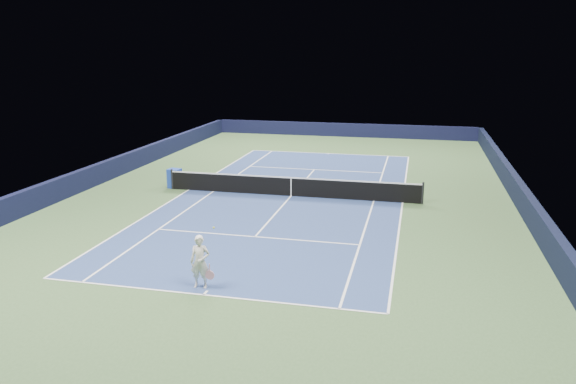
# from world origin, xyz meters

# --- Properties ---
(ground) EXTENTS (40.00, 40.00, 0.00)m
(ground) POSITION_xyz_m (0.00, 0.00, 0.00)
(ground) COLOR #36522C
(ground) RESTS_ON ground
(wall_far) EXTENTS (22.00, 0.35, 1.10)m
(wall_far) POSITION_xyz_m (0.00, 19.82, 0.55)
(wall_far) COLOR black
(wall_far) RESTS_ON ground
(wall_right) EXTENTS (0.35, 40.00, 1.10)m
(wall_right) POSITION_xyz_m (10.82, 0.00, 0.55)
(wall_right) COLOR black
(wall_right) RESTS_ON ground
(wall_left) EXTENTS (0.35, 40.00, 1.10)m
(wall_left) POSITION_xyz_m (-10.82, 0.00, 0.55)
(wall_left) COLOR black
(wall_left) RESTS_ON ground
(court_surface) EXTENTS (10.97, 23.77, 0.01)m
(court_surface) POSITION_xyz_m (0.00, 0.00, 0.00)
(court_surface) COLOR navy
(court_surface) RESTS_ON ground
(baseline_far) EXTENTS (10.97, 0.08, 0.00)m
(baseline_far) POSITION_xyz_m (0.00, 11.88, 0.01)
(baseline_far) COLOR white
(baseline_far) RESTS_ON ground
(baseline_near) EXTENTS (10.97, 0.08, 0.00)m
(baseline_near) POSITION_xyz_m (0.00, -11.88, 0.01)
(baseline_near) COLOR white
(baseline_near) RESTS_ON ground
(sideline_doubles_right) EXTENTS (0.08, 23.77, 0.00)m
(sideline_doubles_right) POSITION_xyz_m (5.49, 0.00, 0.01)
(sideline_doubles_right) COLOR white
(sideline_doubles_right) RESTS_ON ground
(sideline_doubles_left) EXTENTS (0.08, 23.77, 0.00)m
(sideline_doubles_left) POSITION_xyz_m (-5.49, 0.00, 0.01)
(sideline_doubles_left) COLOR white
(sideline_doubles_left) RESTS_ON ground
(sideline_singles_right) EXTENTS (0.08, 23.77, 0.00)m
(sideline_singles_right) POSITION_xyz_m (4.12, 0.00, 0.01)
(sideline_singles_right) COLOR white
(sideline_singles_right) RESTS_ON ground
(sideline_singles_left) EXTENTS (0.08, 23.77, 0.00)m
(sideline_singles_left) POSITION_xyz_m (-4.12, 0.00, 0.01)
(sideline_singles_left) COLOR white
(sideline_singles_left) RESTS_ON ground
(service_line_far) EXTENTS (8.23, 0.08, 0.00)m
(service_line_far) POSITION_xyz_m (0.00, 6.40, 0.01)
(service_line_far) COLOR white
(service_line_far) RESTS_ON ground
(service_line_near) EXTENTS (8.23, 0.08, 0.00)m
(service_line_near) POSITION_xyz_m (0.00, -6.40, 0.01)
(service_line_near) COLOR white
(service_line_near) RESTS_ON ground
(center_service_line) EXTENTS (0.08, 12.80, 0.00)m
(center_service_line) POSITION_xyz_m (0.00, 0.00, 0.01)
(center_service_line) COLOR white
(center_service_line) RESTS_ON ground
(center_mark_far) EXTENTS (0.08, 0.30, 0.00)m
(center_mark_far) POSITION_xyz_m (0.00, 11.73, 0.01)
(center_mark_far) COLOR white
(center_mark_far) RESTS_ON ground
(center_mark_near) EXTENTS (0.08, 0.30, 0.00)m
(center_mark_near) POSITION_xyz_m (0.00, -11.73, 0.01)
(center_mark_near) COLOR white
(center_mark_near) RESTS_ON ground
(tennis_net) EXTENTS (12.90, 0.10, 1.07)m
(tennis_net) POSITION_xyz_m (0.00, 0.00, 0.50)
(tennis_net) COLOR black
(tennis_net) RESTS_ON ground
(sponsor_cube) EXTENTS (0.68, 0.63, 1.01)m
(sponsor_cube) POSITION_xyz_m (-6.40, 0.31, 0.51)
(sponsor_cube) COLOR #1B3BA7
(sponsor_cube) RESTS_ON ground
(tennis_player) EXTENTS (0.80, 1.27, 1.68)m
(tennis_player) POSITION_xyz_m (-0.28, -11.37, 0.84)
(tennis_player) COLOR silver
(tennis_player) RESTS_ON ground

